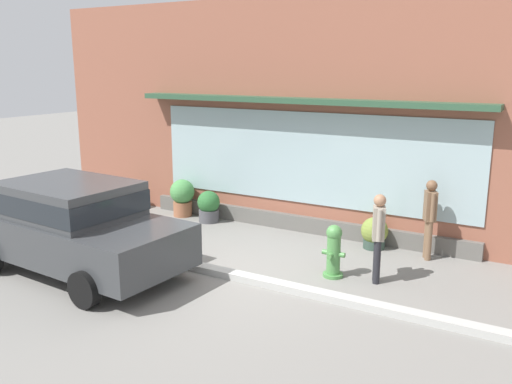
# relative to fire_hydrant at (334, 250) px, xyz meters

# --- Properties ---
(ground_plane) EXTENTS (60.00, 60.00, 0.00)m
(ground_plane) POSITION_rel_fire_hydrant_xyz_m (-1.77, -0.77, -0.49)
(ground_plane) COLOR gray
(curb_strip) EXTENTS (14.00, 0.24, 0.12)m
(curb_strip) POSITION_rel_fire_hydrant_xyz_m (-1.77, -0.97, -0.43)
(curb_strip) COLOR #B2B2AD
(curb_strip) RESTS_ON ground_plane
(storefront) EXTENTS (14.00, 0.81, 5.17)m
(storefront) POSITION_rel_fire_hydrant_xyz_m (-1.77, 2.42, 2.04)
(storefront) COLOR #935642
(storefront) RESTS_ON ground_plane
(fire_hydrant) EXTENTS (0.42, 0.39, 0.96)m
(fire_hydrant) POSITION_rel_fire_hydrant_xyz_m (0.00, 0.00, 0.00)
(fire_hydrant) COLOR #4C8C47
(fire_hydrant) RESTS_ON ground_plane
(pedestrian_with_handbag) EXTENTS (0.31, 0.62, 1.57)m
(pedestrian_with_handbag) POSITION_rel_fire_hydrant_xyz_m (0.74, 0.17, 0.41)
(pedestrian_with_handbag) COLOR #232328
(pedestrian_with_handbag) RESTS_ON ground_plane
(pedestrian_passerby) EXTENTS (0.30, 0.42, 1.57)m
(pedestrian_passerby) POSITION_rel_fire_hydrant_xyz_m (1.23, 1.79, 0.41)
(pedestrian_passerby) COLOR brown
(pedestrian_passerby) RESTS_ON ground_plane
(parked_car_dark_gray) EXTENTS (4.33, 2.31, 1.66)m
(parked_car_dark_gray) POSITION_rel_fire_hydrant_xyz_m (-4.17, -2.11, 0.44)
(parked_car_dark_gray) COLOR #383A3D
(parked_car_dark_gray) RESTS_ON ground_plane
(potted_plant_doorstep) EXTENTS (0.35, 0.35, 0.71)m
(potted_plant_doorstep) POSITION_rel_fire_hydrant_xyz_m (-6.40, 1.76, -0.10)
(potted_plant_doorstep) COLOR #9E6042
(potted_plant_doorstep) RESTS_ON ground_plane
(potted_plant_by_entrance) EXTENTS (0.55, 0.55, 0.65)m
(potted_plant_by_entrance) POSITION_rel_fire_hydrant_xyz_m (0.13, 1.88, -0.16)
(potted_plant_by_entrance) COLOR #33473D
(potted_plant_by_entrance) RESTS_ON ground_plane
(potted_plant_near_hydrant) EXTENTS (0.54, 0.54, 0.76)m
(potted_plant_near_hydrant) POSITION_rel_fire_hydrant_xyz_m (-3.95, 1.77, -0.10)
(potted_plant_near_hydrant) COLOR #4C4C51
(potted_plant_near_hydrant) RESTS_ON ground_plane
(potted_plant_window_center) EXTENTS (0.61, 0.61, 0.93)m
(potted_plant_window_center) POSITION_rel_fire_hydrant_xyz_m (-4.83, 1.88, 0.02)
(potted_plant_window_center) COLOR #9E6042
(potted_plant_window_center) RESTS_ON ground_plane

